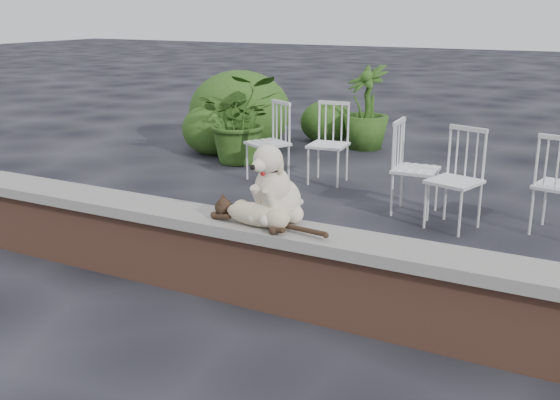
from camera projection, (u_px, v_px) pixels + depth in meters
The scene contains 12 objects.
ground at pixel (298, 309), 4.49m from camera, with size 60.00×60.00×0.00m, color black.
brick_wall at pixel (298, 276), 4.42m from camera, with size 6.00×0.30×0.50m, color brown.
capstone at pixel (299, 236), 4.34m from camera, with size 6.20×0.40×0.08m, color slate.
dog at pixel (279, 182), 4.42m from camera, with size 0.37×0.49×0.57m, color beige, non-canonical shape.
cat at pixel (258, 213), 4.38m from camera, with size 1.07×0.26×0.18m, color #C2B28B, non-canonical shape.
chair_e at pixel (416, 168), 6.46m from camera, with size 0.56×0.56×0.94m, color white, non-canonical shape.
chair_a at pixel (328, 144), 7.61m from camera, with size 0.56×0.56×0.94m, color white, non-canonical shape.
chair_b at pixel (268, 142), 7.70m from camera, with size 0.56×0.56×0.94m, color white, non-canonical shape.
chair_d at pixel (454, 180), 6.02m from camera, with size 0.56×0.56×0.94m, color white, non-canonical shape.
potted_plant_a at pixel (241, 118), 8.58m from camera, with size 1.07×0.92×1.19m, color #254614.
potted_plant_b at pixel (366, 107), 9.43m from camera, with size 0.68×0.68×1.22m, color #254614.
shrubbery at pixel (247, 116), 9.52m from camera, with size 2.11×2.31×1.20m.
Camera 1 is at (1.81, -3.67, 2.00)m, focal length 41.89 mm.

